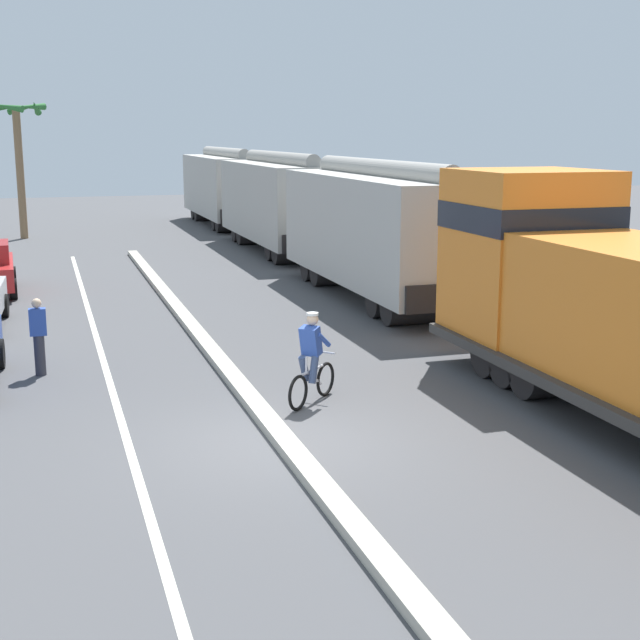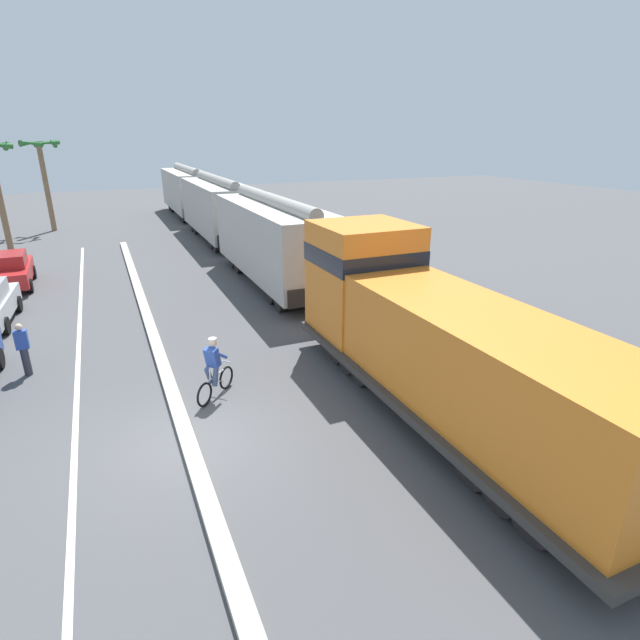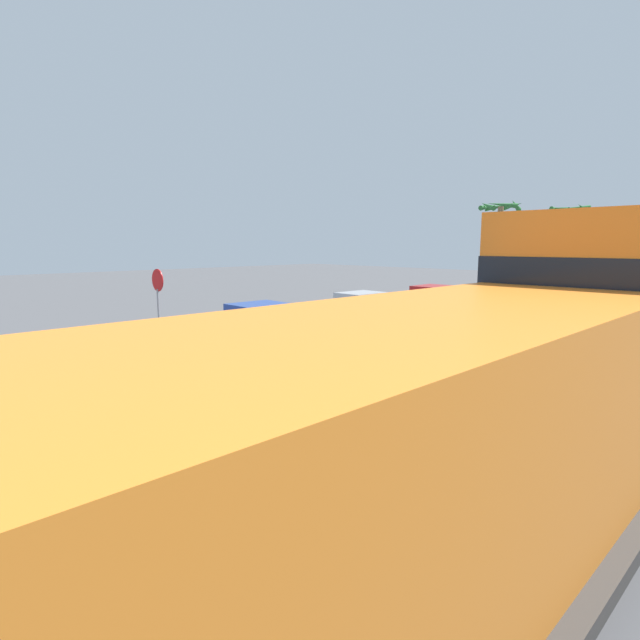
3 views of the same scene
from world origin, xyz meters
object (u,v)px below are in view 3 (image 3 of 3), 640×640
at_px(locomotive, 494,412).
at_px(parked_car_silver, 363,310).
at_px(palm_tree_near, 569,228).
at_px(stop_sign, 158,294).
at_px(parked_car_red, 433,301).
at_px(pedestrian_by_cars, 303,329).
at_px(palm_tree_far, 500,226).
at_px(parked_car_blue, 261,325).
at_px(cyclist, 330,375).

relative_size(locomotive, parked_car_silver, 2.72).
bearing_deg(palm_tree_near, stop_sign, -95.51).
relative_size(parked_car_red, stop_sign, 1.48).
distance_m(locomotive, stop_sign, 13.53).
height_order(stop_sign, pedestrian_by_cars, stop_sign).
bearing_deg(palm_tree_far, locomotive, -64.03).
distance_m(parked_car_silver, palm_tree_near, 21.11).
xyz_separation_m(parked_car_blue, pedestrian_by_cars, (1.69, 0.47, 0.03)).
bearing_deg(cyclist, stop_sign, 179.26).
relative_size(parked_car_silver, palm_tree_far, 0.66).
distance_m(parked_car_red, pedestrian_by_cars, 10.63).
distance_m(parked_car_blue, parked_car_silver, 5.71).
relative_size(locomotive, palm_tree_far, 1.79).
bearing_deg(palm_tree_far, stop_sign, -91.71).
bearing_deg(parked_car_silver, parked_car_red, 87.79).
distance_m(parked_car_blue, pedestrian_by_cars, 1.76).
bearing_deg(palm_tree_near, parked_car_silver, -93.26).
distance_m(cyclist, palm_tree_near, 30.25).
height_order(parked_car_red, cyclist, cyclist).
xyz_separation_m(parked_car_blue, parked_car_red, (0.11, 10.98, 0.00)).
height_order(parked_car_blue, pedestrian_by_cars, same).
bearing_deg(parked_car_blue, parked_car_red, 89.43).
bearing_deg(stop_sign, parked_car_silver, 79.21).
bearing_deg(cyclist, locomotive, -26.21).
relative_size(cyclist, pedestrian_by_cars, 1.06).
distance_m(locomotive, parked_car_red, 20.13).
relative_size(parked_car_blue, palm_tree_near, 0.66).
height_order(palm_tree_near, palm_tree_far, palm_tree_far).
relative_size(parked_car_silver, palm_tree_near, 0.66).
distance_m(parked_car_red, stop_sign, 14.15).
bearing_deg(pedestrian_by_cars, locomotive, -31.58).
bearing_deg(palm_tree_far, parked_car_red, -82.84).
relative_size(locomotive, parked_car_blue, 2.73).
bearing_deg(pedestrian_by_cars, parked_car_blue, -164.44).
bearing_deg(locomotive, palm_tree_near, 108.09).
bearing_deg(parked_car_silver, pedestrian_by_cars, -71.16).
xyz_separation_m(parked_car_silver, palm_tree_far, (-0.96, 14.56, 4.02)).
bearing_deg(palm_tree_far, pedestrian_by_cars, -82.09).
relative_size(parked_car_silver, cyclist, 2.49).
distance_m(parked_car_silver, parked_car_red, 5.28).
bearing_deg(parked_car_red, parked_car_blue, -90.57).
bearing_deg(cyclist, palm_tree_near, 100.40).
relative_size(parked_car_blue, palm_tree_far, 0.65).
height_order(locomotive, stop_sign, locomotive).
xyz_separation_m(parked_car_blue, palm_tree_near, (1.08, 26.39, 4.02)).
relative_size(palm_tree_near, palm_tree_far, 1.00).
relative_size(parked_car_red, cyclist, 2.48).
xyz_separation_m(locomotive, pedestrian_by_cars, (-9.84, 6.05, -0.95)).
height_order(parked_car_blue, cyclist, cyclist).
bearing_deg(palm_tree_far, parked_car_blue, -87.01).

